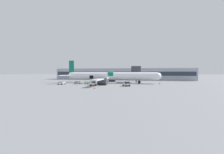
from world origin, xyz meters
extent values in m
plane|color=gray|center=(0.00, 0.00, 0.00)|extent=(500.00, 500.00, 0.00)
cube|color=yellow|center=(-1.01, -8.10, 0.00)|extent=(18.37, 2.65, 0.01)
cube|color=#9EA3AD|center=(0.00, 32.46, 3.45)|extent=(82.85, 9.42, 6.89)
cube|color=#232D3D|center=(0.00, 27.69, 3.79)|extent=(81.19, 0.16, 2.21)
cylinder|color=#4C4C51|center=(9.74, 11.27, 1.91)|extent=(0.60, 0.60, 3.82)
cube|color=silver|center=(9.74, 11.27, 5.36)|extent=(3.08, 9.92, 3.08)
cube|color=#333842|center=(9.74, 6.91, 5.36)|extent=(4.01, 1.60, 3.70)
cylinder|color=white|center=(-0.58, 4.74, 3.07)|extent=(37.53, 3.13, 3.13)
sphere|color=white|center=(18.19, 4.74, 3.07)|extent=(2.98, 2.98, 2.98)
cone|color=white|center=(-19.35, 4.74, 3.07)|extent=(3.60, 2.88, 2.88)
cylinder|color=#0F6B56|center=(-0.58, 4.71, 3.35)|extent=(2.25, 3.14, 3.14)
cube|color=#0F6B56|center=(-18.76, 4.74, 7.24)|extent=(2.35, 0.28, 5.19)
cube|color=white|center=(-18.83, -0.25, 3.38)|extent=(0.86, 9.99, 0.20)
cube|color=white|center=(-18.83, 9.74, 3.38)|extent=(0.86, 9.99, 0.20)
cube|color=white|center=(-2.08, -4.64, 2.21)|extent=(2.04, 17.83, 0.40)
cube|color=white|center=(-2.08, 14.13, 2.21)|extent=(2.04, 17.83, 0.40)
cylinder|color=#333842|center=(-1.88, -4.31, 1.32)|extent=(3.18, 2.58, 2.58)
cylinder|color=#333842|center=(-1.88, 13.80, 1.32)|extent=(3.18, 2.58, 2.58)
cube|color=black|center=(-8.84, 3.20, 2.52)|extent=(1.70, 0.12, 1.40)
cylinder|color=#56565B|center=(11.06, 4.74, 1.45)|extent=(0.22, 0.22, 1.67)
sphere|color=black|center=(11.06, 4.74, 0.62)|extent=(1.23, 1.23, 1.23)
cylinder|color=#56565B|center=(-4.33, 2.48, 1.45)|extent=(0.22, 0.22, 1.67)
sphere|color=black|center=(-4.33, 2.48, 0.62)|extent=(1.23, 1.23, 1.23)
cylinder|color=#56565B|center=(-4.33, 7.01, 1.45)|extent=(0.22, 0.22, 1.67)
sphere|color=black|center=(-4.33, 7.01, 0.62)|extent=(1.23, 1.23, 1.23)
cube|color=silver|center=(6.96, -6.62, 0.55)|extent=(2.81, 3.32, 0.62)
cube|color=#232833|center=(7.26, -7.07, 1.20)|extent=(1.70, 1.78, 0.70)
cube|color=black|center=(7.85, -7.96, 0.42)|extent=(1.05, 0.75, 0.31)
sphere|color=black|center=(7.02, -7.85, 0.28)|extent=(0.56, 0.56, 0.56)
sphere|color=black|center=(8.06, -7.16, 0.28)|extent=(0.56, 0.56, 0.56)
sphere|color=black|center=(5.86, -6.08, 0.28)|extent=(0.56, 0.56, 0.56)
sphere|color=black|center=(6.90, -5.39, 0.28)|extent=(0.56, 0.56, 0.56)
cube|color=silver|center=(-4.59, -7.10, 0.58)|extent=(2.63, 2.27, 0.68)
cube|color=#232833|center=(-4.25, -6.90, 1.29)|extent=(1.44, 1.46, 0.75)
cube|color=black|center=(-3.56, -6.50, 0.44)|extent=(0.69, 1.06, 0.34)
sphere|color=black|center=(-3.61, -7.24, 0.28)|extent=(0.56, 0.56, 0.56)
sphere|color=black|center=(-4.23, -6.18, 0.28)|extent=(0.56, 0.56, 0.56)
sphere|color=black|center=(-4.96, -8.02, 0.28)|extent=(0.56, 0.56, 0.56)
sphere|color=black|center=(-5.57, -6.97, 0.28)|extent=(0.56, 0.56, 0.56)
cube|color=silver|center=(-7.78, -0.96, 0.58)|extent=(2.96, 2.06, 0.05)
cube|color=silver|center=(-6.49, -1.24, 0.83)|extent=(0.38, 1.51, 0.44)
cube|color=silver|center=(-7.93, -1.68, 0.83)|extent=(2.60, 0.61, 0.44)
cube|color=silver|center=(-7.63, -0.24, 0.83)|extent=(2.60, 0.61, 0.44)
cube|color=#333338|center=(-6.02, -1.34, 0.33)|extent=(0.90, 0.27, 0.06)
sphere|color=black|center=(-7.01, -1.91, 0.20)|extent=(0.40, 0.40, 0.40)
sphere|color=black|center=(-6.69, -0.41, 0.20)|extent=(0.40, 0.40, 0.40)
sphere|color=black|center=(-8.86, -1.51, 0.20)|extent=(0.40, 0.40, 0.40)
sphere|color=black|center=(-8.55, -0.02, 0.20)|extent=(0.40, 0.40, 0.40)
cube|color=#2D2D33|center=(-8.76, -0.91, 0.78)|extent=(0.45, 0.37, 0.34)
cube|color=#2D2D33|center=(-7.71, -1.01, 0.86)|extent=(0.43, 0.38, 0.50)
cube|color=#721951|center=(-7.31, -1.27, 0.89)|extent=(0.45, 0.28, 0.57)
cube|color=#999BA0|center=(-12.59, -1.80, 0.56)|extent=(2.83, 1.74, 0.05)
cube|color=#999BA0|center=(-11.28, -1.94, 0.76)|extent=(0.22, 1.46, 0.36)
cube|color=#999BA0|center=(-12.67, -2.50, 0.76)|extent=(2.63, 0.34, 0.36)
cube|color=#999BA0|center=(-12.52, -1.10, 0.76)|extent=(2.63, 0.34, 0.36)
cube|color=#333338|center=(-10.81, -1.99, 0.32)|extent=(0.90, 0.18, 0.06)
sphere|color=black|center=(-11.73, -2.63, 0.20)|extent=(0.40, 0.40, 0.40)
sphere|color=black|center=(-11.58, -1.17, 0.20)|extent=(0.40, 0.40, 0.40)
sphere|color=black|center=(-13.60, -2.42, 0.20)|extent=(0.40, 0.40, 0.40)
sphere|color=black|center=(-13.45, -0.97, 0.20)|extent=(0.40, 0.40, 0.40)
cube|color=#2D2D33|center=(-13.51, -1.45, 0.85)|extent=(0.54, 0.29, 0.53)
cube|color=olive|center=(-11.63, -1.98, 0.87)|extent=(0.52, 0.18, 0.58)
cube|color=#4C1E1E|center=(-13.30, -1.85, 0.81)|extent=(0.39, 0.32, 0.46)
cube|color=#B7BABF|center=(-17.66, -5.14, 0.55)|extent=(2.85, 2.35, 0.05)
cube|color=#B7BABF|center=(-16.50, -5.46, 0.79)|extent=(0.53, 1.70, 0.43)
cube|color=#B7BABF|center=(-17.89, -5.95, 0.79)|extent=(2.34, 0.71, 0.43)
cube|color=#B7BABF|center=(-17.43, -4.32, 0.79)|extent=(2.34, 0.71, 0.43)
cube|color=#333338|center=(-16.04, -5.59, 0.31)|extent=(0.89, 0.32, 0.06)
sphere|color=black|center=(-17.06, -6.21, 0.20)|extent=(0.40, 0.40, 0.40)
sphere|color=black|center=(-16.59, -4.53, 0.20)|extent=(0.40, 0.40, 0.40)
sphere|color=black|center=(-18.73, -5.74, 0.20)|extent=(0.40, 0.40, 0.40)
sphere|color=black|center=(-18.25, -4.06, 0.20)|extent=(0.40, 0.40, 0.40)
cube|color=#2D2D33|center=(-18.50, -4.71, 0.80)|extent=(0.46, 0.32, 0.45)
cube|color=#14472D|center=(-16.90, -5.57, 0.84)|extent=(0.49, 0.40, 0.53)
cube|color=#1E2347|center=(-17.23, -5.26, 0.75)|extent=(0.40, 0.23, 0.36)
cylinder|color=#2D2D33|center=(-3.85, 1.78, 0.38)|extent=(0.34, 0.34, 0.76)
cylinder|color=orange|center=(-3.85, 1.78, 1.06)|extent=(0.43, 0.43, 0.60)
sphere|color=beige|center=(-3.85, 1.78, 1.46)|extent=(0.21, 0.21, 0.21)
cylinder|color=orange|center=(-3.90, 1.57, 0.99)|extent=(0.14, 0.14, 0.55)
cylinder|color=orange|center=(-3.80, 1.98, 0.99)|extent=(0.14, 0.14, 0.55)
cylinder|color=#2D2D33|center=(-8.84, -3.68, 0.42)|extent=(0.37, 0.37, 0.84)
cylinder|color=#CCE523|center=(-8.84, -3.68, 1.17)|extent=(0.48, 0.48, 0.66)
sphere|color=tan|center=(-8.84, -3.68, 1.62)|extent=(0.23, 0.23, 0.23)
cylinder|color=#CCE523|center=(-8.62, -3.74, 1.10)|extent=(0.15, 0.15, 0.61)
cylinder|color=#CCE523|center=(-9.07, -3.63, 1.10)|extent=(0.15, 0.15, 0.61)
cylinder|color=#1E2338|center=(-3.63, -2.51, 0.42)|extent=(0.43, 0.43, 0.84)
cylinder|color=#CCE523|center=(-3.63, -2.51, 1.17)|extent=(0.56, 0.56, 0.66)
sphere|color=tan|center=(-3.63, -2.51, 1.62)|extent=(0.23, 0.23, 0.23)
cylinder|color=#CCE523|center=(-3.46, -2.67, 1.10)|extent=(0.18, 0.18, 0.61)
cylinder|color=#CCE523|center=(-3.80, -2.34, 1.10)|extent=(0.18, 0.18, 0.61)
cube|color=#2D2D33|center=(-7.09, -3.32, 0.32)|extent=(0.52, 0.36, 0.64)
cube|color=black|center=(-7.09, -3.32, 0.70)|extent=(0.30, 0.13, 0.12)
cube|color=black|center=(18.94, 4.07, 0.01)|extent=(0.59, 0.59, 0.03)
cone|color=orange|center=(18.94, 4.07, 0.35)|extent=(0.44, 0.44, 0.70)
cylinder|color=white|center=(18.94, 4.07, 0.39)|extent=(0.25, 0.25, 0.08)
cube|color=black|center=(-1.28, -14.76, 0.01)|extent=(0.49, 0.49, 0.03)
cone|color=orange|center=(-1.28, -14.76, 0.35)|extent=(0.36, 0.36, 0.69)
cylinder|color=white|center=(-1.28, -14.76, 0.38)|extent=(0.21, 0.21, 0.08)
cube|color=black|center=(-0.83, -3.53, 0.01)|extent=(0.53, 0.53, 0.03)
cone|color=orange|center=(-0.83, -3.53, 0.40)|extent=(0.39, 0.39, 0.80)
cylinder|color=white|center=(-0.83, -3.53, 0.44)|extent=(0.23, 0.23, 0.10)
cube|color=black|center=(-21.07, 2.92, 0.01)|extent=(0.53, 0.53, 0.03)
cone|color=orange|center=(-21.07, 2.92, 0.29)|extent=(0.39, 0.39, 0.59)
cylinder|color=white|center=(-21.07, 2.92, 0.32)|extent=(0.23, 0.23, 0.07)
camera|label=1|loc=(11.38, -52.00, 4.69)|focal=22.00mm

